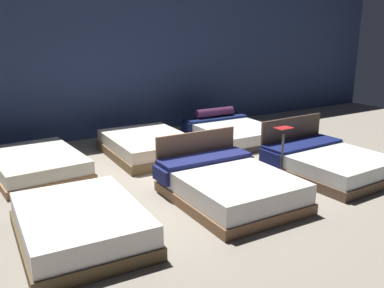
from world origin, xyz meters
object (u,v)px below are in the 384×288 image
bed_1 (228,185)px  bed_2 (327,163)px  price_sign (282,165)px  bed_4 (149,146)px  bed_3 (37,164)px  bed_0 (81,224)px  bed_5 (232,132)px

bed_1 → bed_2: (2.22, 0.01, -0.02)m
bed_1 → price_sign: 1.07m
bed_1 → bed_4: size_ratio=0.95×
bed_1 → bed_4: 2.77m
bed_2 → bed_4: bed_2 is taller
bed_3 → bed_4: bed_4 is taller
bed_1 → bed_3: bed_1 is taller
bed_2 → bed_3: 5.26m
bed_2 → price_sign: price_sign is taller
bed_2 → bed_3: (-4.46, 2.78, -0.04)m
bed_4 → price_sign: size_ratio=2.12×
bed_1 → price_sign: size_ratio=2.02×
bed_3 → bed_4: bearing=-4.0°
bed_0 → bed_1: 2.31m
price_sign → bed_0: bearing=-179.5°
bed_1 → bed_3: bearing=129.9°
bed_1 → bed_0: bearing=-177.2°
bed_0 → bed_2: (4.53, 0.08, 0.00)m
bed_2 → bed_0: bearing=179.1°
bed_2 → bed_5: size_ratio=0.92×
bed_2 → bed_5: 2.83m
bed_4 → bed_0: bearing=-126.8°
bed_3 → bed_5: (4.46, 0.05, 0.02)m
bed_5 → price_sign: size_ratio=2.13×
bed_3 → bed_4: (2.23, -0.03, 0.02)m
price_sign → bed_4: bearing=111.0°
bed_1 → bed_2: size_ratio=1.04×
bed_4 → bed_5: (2.22, 0.08, -0.01)m
bed_1 → bed_2: bearing=1.5°
price_sign → bed_1: bearing=178.1°
bed_2 → bed_5: (-0.01, 2.83, -0.02)m
bed_2 → bed_4: 3.54m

